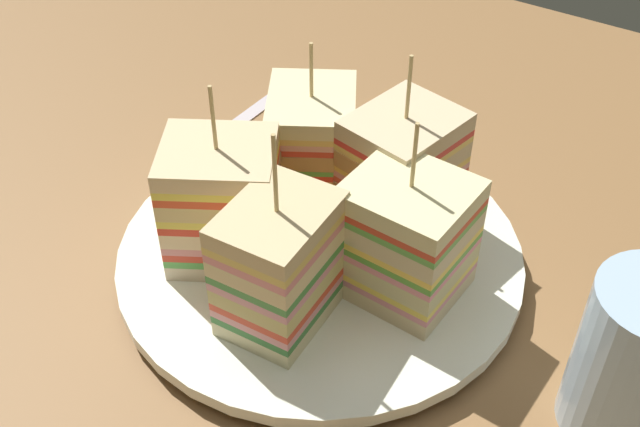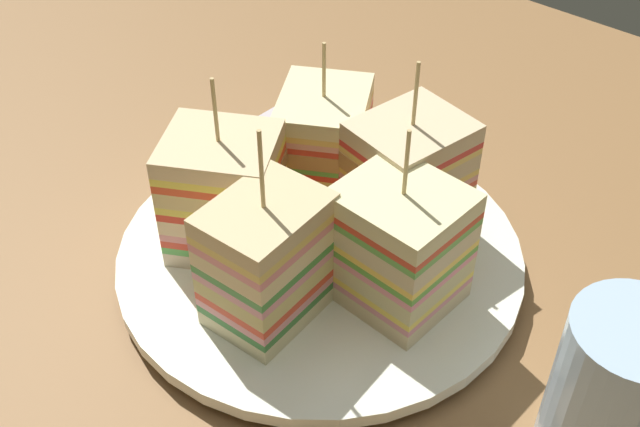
# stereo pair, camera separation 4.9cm
# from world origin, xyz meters

# --- Properties ---
(ground_plane) EXTENTS (1.11, 0.87, 0.02)m
(ground_plane) POSITION_xyz_m (0.00, 0.00, -0.01)
(ground_plane) COLOR olive
(plate) EXTENTS (0.26, 0.26, 0.02)m
(plate) POSITION_xyz_m (0.00, 0.00, 0.01)
(plate) COLOR white
(plate) RESTS_ON ground_plane
(sandwich_wedge_0) EXTENTS (0.05, 0.07, 0.13)m
(sandwich_wedge_0) POSITION_xyz_m (0.01, -0.06, 0.06)
(sandwich_wedge_0) COLOR beige
(sandwich_wedge_0) RESTS_ON plate
(sandwich_wedge_1) EXTENTS (0.07, 0.06, 0.12)m
(sandwich_wedge_1) POSITION_xyz_m (0.06, 0.00, 0.06)
(sandwich_wedge_1) COLOR beige
(sandwich_wedge_1) RESTS_ON plate
(sandwich_wedge_2) EXTENTS (0.07, 0.08, 0.12)m
(sandwich_wedge_2) POSITION_xyz_m (0.03, 0.05, 0.06)
(sandwich_wedge_2) COLOR #E9C98A
(sandwich_wedge_2) RESTS_ON plate
(sandwich_wedge_3) EXTENTS (0.08, 0.09, 0.12)m
(sandwich_wedge_3) POSITION_xyz_m (-0.04, 0.05, 0.05)
(sandwich_wedge_3) COLOR beige
(sandwich_wedge_3) RESTS_ON plate
(sandwich_wedge_4) EXTENTS (0.09, 0.08, 0.12)m
(sandwich_wedge_4) POSITION_xyz_m (-0.05, -0.03, 0.06)
(sandwich_wedge_4) COLOR beige
(sandwich_wedge_4) RESTS_ON plate
(chip_pile) EXTENTS (0.07, 0.06, 0.01)m
(chip_pile) POSITION_xyz_m (-0.01, -0.00, 0.02)
(chip_pile) COLOR #D3B761
(chip_pile) RESTS_ON plate
(spoon) EXTENTS (0.03, 0.14, 0.01)m
(spoon) POSITION_xyz_m (-0.15, 0.07, 0.00)
(spoon) COLOR silver
(spoon) RESTS_ON ground_plane
(drinking_glass) EXTENTS (0.06, 0.06, 0.10)m
(drinking_glass) POSITION_xyz_m (0.20, -0.01, 0.04)
(drinking_glass) COLOR #AAC7E2
(drinking_glass) RESTS_ON ground_plane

